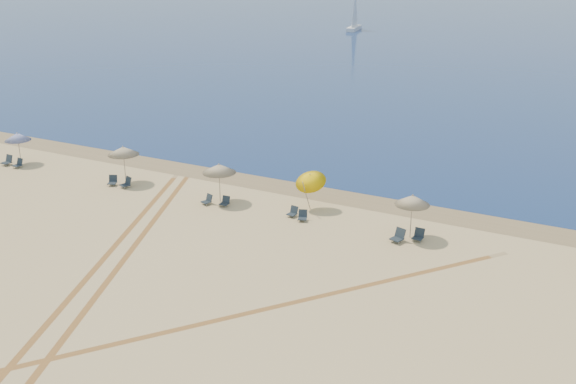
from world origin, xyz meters
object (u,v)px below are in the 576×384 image
Objects in this scene: chair_4 at (208,200)px; chair_7 at (303,216)px; chair_5 at (225,202)px; umbrella_4 at (412,200)px; chair_1 at (18,164)px; sailboat_1 at (355,15)px; chair_3 at (126,183)px; umbrella_2 at (219,169)px; umbrella_3 at (310,179)px; chair_0 at (8,161)px; chair_2 at (113,181)px; chair_6 at (293,212)px; chair_8 at (398,236)px; chair_9 at (419,235)px; umbrella_1 at (123,151)px; umbrella_0 at (17,137)px.

chair_7 is at bearing 23.11° from chair_4.
umbrella_4 is at bearing 0.62° from chair_5.
sailboat_1 reaches higher than chair_1.
chair_7 reaches higher than chair_5.
sailboat_1 reaches higher than chair_3.
umbrella_4 reaches higher than chair_1.
umbrella_4 is 11.93m from chair_5.
chair_3 is (-7.00, -0.66, -1.89)m from umbrella_2.
umbrella_3 is 23.75m from chair_0.
umbrella_4 is at bearing -21.76° from chair_2.
umbrella_3 is 3.79× the size of chair_1.
sailboat_1 reaches higher than umbrella_3.
sailboat_1 reaches higher than chair_6.
chair_1 is 28.82m from chair_8.
chair_7 is at bearing -3.88° from umbrella_2.
chair_9 is at bearing -22.30° from chair_2.
sailboat_1 reaches higher than chair_9.
umbrella_3 reaches higher than chair_6.
umbrella_4 reaches higher than chair_5.
chair_8 is (20.17, 0.01, 0.03)m from chair_2.
chair_1 is 16.33m from chair_4.
umbrella_2 is 3.59× the size of chair_1.
chair_9 reaches higher than chair_4.
umbrella_4 is 30.48m from chair_0.
chair_8 is at bearing -2.35° from umbrella_1.
chair_0 is at bearing 178.48° from chair_5.
chair_4 is 87.57m from sailboat_1.
chair_1 is at bearing -52.98° from umbrella_0.
umbrella_2 is 16.91m from chair_1.
chair_0 reaches higher than chair_3.
chair_7 reaches higher than chair_4.
umbrella_1 reaches higher than umbrella_0.
chair_2 is 1.13m from chair_3.
chair_9 is (7.35, -1.44, -1.69)m from umbrella_3.
chair_4 is at bearing -170.53° from chair_5.
chair_0 reaches higher than chair_4.
chair_8 is at bearing -3.44° from umbrella_2.
chair_5 is at bearing -4.07° from umbrella_1.
umbrella_4 is 3.64× the size of chair_1.
chair_2 reaches higher than chair_6.
chair_3 is (10.35, -0.50, -1.75)m from umbrella_0.
umbrella_1 is at bearing 8.98° from chair_0.
chair_7 is 6.02m from chair_8.
umbrella_3 reaches higher than chair_5.
chair_0 is at bearing -176.68° from chair_1.
umbrella_0 is 29.79m from umbrella_4.
umbrella_3 is at bearing 9.26° from chair_0.
chair_6 is at bearing -1.13° from umbrella_2.
chair_9 is at bearing -0.34° from umbrella_1.
chair_4 is (-0.45, -0.75, -1.93)m from umbrella_2.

